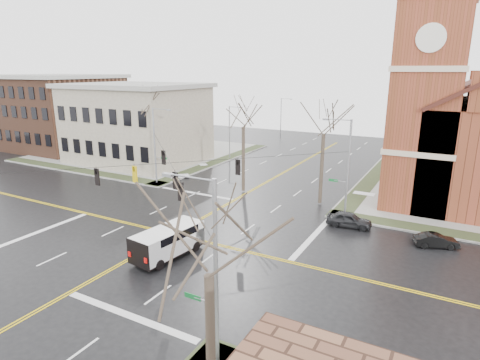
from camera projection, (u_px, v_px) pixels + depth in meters
The scene contains 19 objects.
ground at pixel (174, 234), 33.88m from camera, with size 120.00×120.00×0.00m, color black.
sidewalks at pixel (174, 233), 33.86m from camera, with size 80.00×80.00×0.17m.
road_markings at pixel (174, 234), 33.88m from camera, with size 100.00×100.00×0.01m.
civic_building_a at pixel (137, 125), 59.51m from camera, with size 18.00×14.00×11.00m, color gray.
civic_building_b at pixel (59, 113), 70.33m from camera, with size 18.00×16.00×12.00m, color brown.
signal_pole_ne at pixel (346, 165), 37.03m from camera, with size 2.75×0.22×9.00m.
signal_pole_nw at pixel (156, 144), 47.52m from camera, with size 2.75×0.22×9.00m.
signal_pole_se at pixel (212, 270), 17.60m from camera, with size 2.75×0.22×9.00m.
span_wires at pixel (170, 163), 32.23m from camera, with size 23.02×23.02×0.03m.
traffic_signals at pixel (166, 174), 31.86m from camera, with size 8.21×8.26×1.30m.
streetlight_north_a at pixel (230, 130), 61.28m from camera, with size 2.30×0.20×8.00m.
streetlight_north_b at pixel (282, 117), 78.18m from camera, with size 2.30×0.20×8.00m.
cargo_van at pixel (170, 239), 29.74m from camera, with size 2.96×5.99×2.19m.
parked_car_a at pixel (349, 220), 35.31m from camera, with size 1.57×3.90×1.33m, color black.
parked_car_b at pixel (436, 240), 31.32m from camera, with size 1.15×3.30×1.09m, color black.
tree_nw_far at pixel (152, 108), 50.10m from camera, with size 4.00×4.00×12.12m.
tree_nw_near at pixel (243, 123), 43.53m from camera, with size 4.00×4.00×10.87m.
tree_ne at pixel (324, 129), 39.41m from camera, with size 4.00×4.00×10.71m.
tree_se at pixel (209, 264), 13.79m from camera, with size 4.00×4.00×9.61m.
Camera 1 is at (20.03, -24.86, 13.47)m, focal length 30.00 mm.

